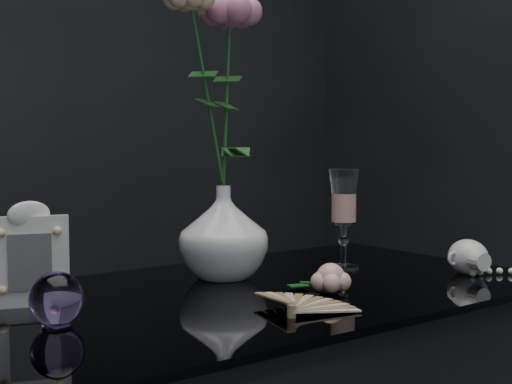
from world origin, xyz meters
TOP-DOWN VIEW (x-y plane):
  - vase at (0.02, 0.16)m, footprint 0.19×0.19m
  - wine_glass at (0.26, 0.10)m, footprint 0.06×0.06m
  - picture_frame at (-0.34, 0.16)m, footprint 0.14×0.13m
  - paperweight at (-0.35, 0.02)m, footprint 0.08×0.08m
  - paper_fan at (-0.07, -0.14)m, footprint 0.23×0.18m
  - loose_rose at (0.08, -0.05)m, footprint 0.15×0.17m
  - pearl_jar at (0.40, -0.08)m, footprint 0.28×0.29m
  - roses at (0.00, 0.15)m, footprint 0.19×0.12m

SIDE VIEW (x-z plane):
  - paper_fan at x=-0.07m, z-range 0.76..0.78m
  - loose_rose at x=0.08m, z-range 0.76..0.81m
  - pearl_jar at x=0.40m, z-range 0.76..0.83m
  - paperweight at x=-0.35m, z-range 0.76..0.84m
  - picture_frame at x=-0.34m, z-range 0.76..0.92m
  - vase at x=0.02m, z-range 0.76..0.93m
  - wine_glass at x=0.26m, z-range 0.76..0.96m
  - roses at x=0.00m, z-range 0.93..1.34m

